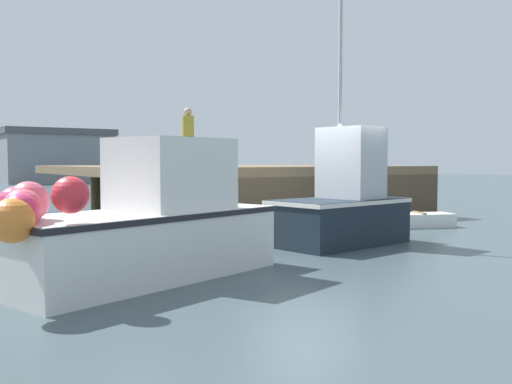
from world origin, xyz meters
TOP-DOWN VIEW (x-y plane):
  - ground at (0.00, 0.00)m, footprint 120.00×160.00m
  - pier at (1.92, 6.02)m, footprint 9.90×8.72m
  - fishing_boat_near_left at (-4.37, -1.48)m, footprint 4.57×2.81m
  - fishing_boat_near_right at (0.49, -0.42)m, footprint 3.13×1.94m
  - rowboat at (4.32, 0.79)m, footprint 1.92×1.38m
  - dockworker at (-0.41, 4.81)m, footprint 0.34×0.34m
  - warehouse at (5.12, 39.72)m, footprint 8.71×6.71m
  - mooring_buoy_foreground at (-5.98, -0.54)m, footprint 0.43×0.43m

SIDE VIEW (x-z plane):
  - ground at x=0.00m, z-range -0.10..0.00m
  - rowboat at x=4.32m, z-range -0.02..0.38m
  - mooring_buoy_foreground at x=-5.98m, z-range -0.03..0.57m
  - fishing_boat_near_left at x=-4.37m, z-range -0.24..1.85m
  - fishing_boat_near_right at x=0.49m, z-range -1.71..3.39m
  - pier at x=1.92m, z-range 0.54..2.13m
  - warehouse at x=5.12m, z-range 0.02..4.36m
  - dockworker at x=-0.41m, z-range 1.59..3.20m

